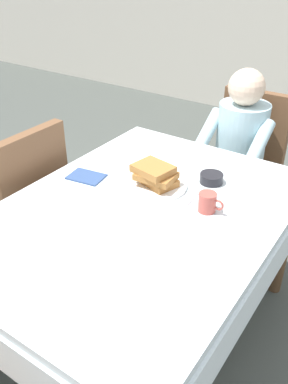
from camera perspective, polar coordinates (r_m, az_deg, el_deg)
The scene contains 13 objects.
ground_plane at distance 2.24m, azimuth -0.37°, elevation -18.40°, with size 14.00×14.00×0.00m, color #474C47.
dining_table_main at distance 1.80m, azimuth -0.44°, elevation -4.85°, with size 1.12×1.52×0.74m.
chair_diner at distance 2.76m, azimuth 13.89°, elevation 4.98°, with size 0.44×0.45×0.93m.
diner_person at distance 2.57m, azimuth 12.95°, elevation 6.51°, with size 0.40×0.43×1.12m.
chair_left_side at distance 2.32m, azimuth -16.26°, elevation -0.74°, with size 0.45×0.44×0.93m.
plate_breakfast at distance 1.91m, azimuth 1.78°, elevation 0.94°, with size 0.28×0.28×0.02m, color white.
breakfast_stack at distance 1.88m, azimuth 1.60°, elevation 2.40°, with size 0.21×0.19×0.10m.
cup_coffee at distance 1.74m, azimuth 8.85°, elevation -1.43°, with size 0.11×0.08×0.08m.
bowl_butter at distance 1.96m, azimuth 9.34°, elevation 1.90°, with size 0.11×0.11×0.04m, color black.
fork_left_of_plate at distance 1.99m, azimuth -3.14°, elevation 2.12°, with size 0.18×0.01×0.01m, color silver.
knife_right_of_plate at distance 1.82m, azimuth 6.47°, elevation -1.19°, with size 0.20×0.01×0.01m, color silver.
spoon_near_edge at distance 1.73m, azimuth -4.21°, elevation -2.76°, with size 0.15×0.01×0.01m, color silver.
napkin_folded at distance 2.01m, azimuth -8.02°, elevation 2.12°, with size 0.17×0.12×0.01m, color #334C7F.
Camera 1 is at (0.83, -1.19, 1.71)m, focal length 38.39 mm.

